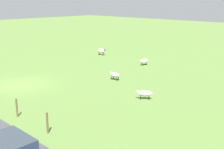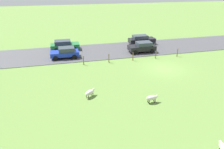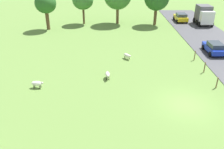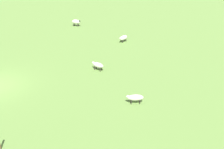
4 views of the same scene
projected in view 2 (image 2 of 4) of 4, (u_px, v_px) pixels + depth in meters
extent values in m
plane|color=olive|center=(164.00, 69.00, 25.81)|extent=(160.00, 160.00, 0.00)
cube|color=#47474C|center=(139.00, 48.00, 33.55)|extent=(8.00, 80.00, 0.06)
ellipsoid|color=beige|center=(152.00, 98.00, 18.43)|extent=(0.52, 1.10, 0.46)
ellipsoid|color=silver|center=(157.00, 96.00, 18.52)|extent=(0.19, 0.27, 0.20)
cylinder|color=#2D2823|center=(154.00, 100.00, 18.76)|extent=(0.07, 0.07, 0.33)
cylinder|color=#2D2823|center=(155.00, 101.00, 18.54)|extent=(0.07, 0.07, 0.33)
cylinder|color=#2D2823|center=(148.00, 101.00, 18.60)|extent=(0.07, 0.07, 0.33)
cylinder|color=#2D2823|center=(149.00, 102.00, 18.38)|extent=(0.07, 0.07, 0.33)
ellipsoid|color=silver|center=(90.00, 92.00, 19.36)|extent=(1.05, 1.17, 0.44)
ellipsoid|color=silver|center=(93.00, 89.00, 19.71)|extent=(0.30, 0.32, 0.20)
cylinder|color=#2D2823|center=(91.00, 94.00, 19.79)|extent=(0.07, 0.07, 0.30)
cylinder|color=#2D2823|center=(93.00, 94.00, 19.65)|extent=(0.07, 0.07, 0.30)
cylinder|color=#2D2823|center=(87.00, 96.00, 19.34)|extent=(0.07, 0.07, 0.30)
cylinder|color=#2D2823|center=(88.00, 97.00, 19.20)|extent=(0.07, 0.07, 0.30)
ellipsoid|color=silver|center=(220.00, 142.00, 13.23)|extent=(0.28, 0.20, 0.20)
cylinder|color=brown|center=(177.00, 52.00, 29.73)|extent=(0.12, 0.12, 1.23)
cylinder|color=brown|center=(156.00, 55.00, 29.02)|extent=(0.12, 0.12, 1.06)
cylinder|color=brown|center=(133.00, 57.00, 28.26)|extent=(0.12, 0.12, 1.13)
cylinder|color=brown|center=(109.00, 58.00, 27.50)|extent=(0.12, 0.12, 1.22)
cylinder|color=brown|center=(84.00, 60.00, 26.75)|extent=(0.12, 0.12, 1.24)
cube|color=black|center=(142.00, 40.00, 35.31)|extent=(1.75, 4.53, 0.71)
cube|color=#333D47|center=(140.00, 37.00, 34.97)|extent=(1.54, 2.49, 0.56)
cylinder|color=black|center=(148.00, 41.00, 36.55)|extent=(0.22, 0.64, 0.64)
cylinder|color=black|center=(152.00, 43.00, 35.01)|extent=(0.22, 0.64, 0.64)
cylinder|color=black|center=(132.00, 42.00, 35.91)|extent=(0.22, 0.64, 0.64)
cylinder|color=black|center=(135.00, 44.00, 34.37)|extent=(0.22, 0.64, 0.64)
cube|color=#237238|center=(65.00, 46.00, 32.41)|extent=(1.93, 4.44, 0.66)
cube|color=#333D47|center=(63.00, 42.00, 32.09)|extent=(1.69, 2.44, 0.56)
cylinder|color=black|center=(74.00, 46.00, 33.71)|extent=(0.22, 0.64, 0.64)
cylinder|color=black|center=(75.00, 49.00, 32.02)|extent=(0.22, 0.64, 0.64)
cylinder|color=black|center=(56.00, 47.00, 33.09)|extent=(0.22, 0.64, 0.64)
cylinder|color=black|center=(56.00, 50.00, 31.39)|extent=(0.22, 0.64, 0.64)
cube|color=black|center=(142.00, 48.00, 31.42)|extent=(1.88, 4.10, 0.70)
cube|color=#333D47|center=(144.00, 44.00, 31.23)|extent=(1.66, 2.26, 0.56)
cylinder|color=black|center=(136.00, 52.00, 30.45)|extent=(0.22, 0.64, 0.64)
cylinder|color=black|center=(131.00, 49.00, 32.11)|extent=(0.22, 0.64, 0.64)
cylinder|color=black|center=(152.00, 51.00, 31.03)|extent=(0.22, 0.64, 0.64)
cylinder|color=black|center=(147.00, 48.00, 32.69)|extent=(0.22, 0.64, 0.64)
cube|color=#1933B2|center=(65.00, 53.00, 29.09)|extent=(1.82, 3.96, 0.62)
cube|color=#333D47|center=(66.00, 49.00, 28.90)|extent=(1.60, 2.18, 0.56)
cylinder|color=black|center=(56.00, 58.00, 28.14)|extent=(0.22, 0.64, 0.64)
cylinder|color=black|center=(56.00, 54.00, 29.74)|extent=(0.22, 0.64, 0.64)
cylinder|color=black|center=(75.00, 57.00, 28.70)|extent=(0.22, 0.64, 0.64)
cylinder|color=black|center=(74.00, 53.00, 30.30)|extent=(0.22, 0.64, 0.64)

